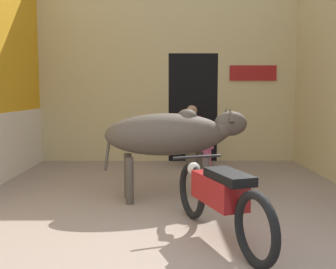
% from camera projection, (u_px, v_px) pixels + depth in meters
% --- Properties ---
extents(ground_plane, '(30.00, 30.00, 0.00)m').
position_uv_depth(ground_plane, '(172.00, 255.00, 3.61)').
color(ground_plane, gray).
extents(wall_back_with_doorway, '(5.49, 0.93, 4.11)m').
position_uv_depth(wall_back_with_doorway, '(175.00, 79.00, 8.61)').
color(wall_back_with_doorway, '#D1BC84').
rests_on(wall_back_with_doorway, ground_plane).
extents(cow, '(2.05, 0.87, 1.30)m').
position_uv_depth(cow, '(173.00, 135.00, 5.44)').
color(cow, '#4C4238').
rests_on(cow, ground_plane).
extents(motorcycle_near, '(0.83, 1.98, 0.78)m').
position_uv_depth(motorcycle_near, '(219.00, 196.00, 3.97)').
color(motorcycle_near, black).
rests_on(motorcycle_near, ground_plane).
extents(shopkeeper_seated, '(0.36, 0.34, 1.23)m').
position_uv_depth(shopkeeper_seated, '(192.00, 134.00, 7.92)').
color(shopkeeper_seated, brown).
rests_on(shopkeeper_seated, ground_plane).
extents(plastic_stool, '(0.32, 0.32, 0.41)m').
position_uv_depth(plastic_stool, '(206.00, 156.00, 7.92)').
color(plastic_stool, '#DB6093').
rests_on(plastic_stool, ground_plane).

